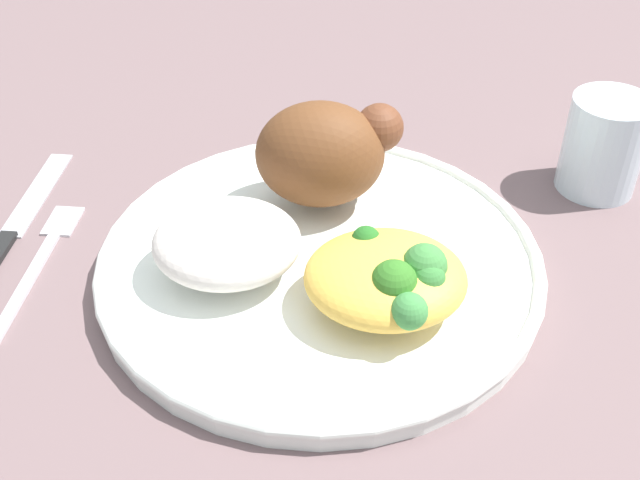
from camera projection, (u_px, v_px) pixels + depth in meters
name	position (u px, v px, depth m)	size (l,w,h in m)	color
ground_plane	(320.00, 272.00, 0.54)	(2.00, 2.00, 0.00)	#6F5859
plate	(320.00, 261.00, 0.53)	(0.30, 0.30, 0.02)	white
roasted_chicken	(329.00, 152.00, 0.55)	(0.10, 0.07, 0.08)	brown
rice_pile	(227.00, 242.00, 0.50)	(0.10, 0.09, 0.04)	silver
mac_cheese_with_broccoli	(389.00, 278.00, 0.48)	(0.10, 0.09, 0.04)	#F1BB48
fork	(41.00, 257.00, 0.55)	(0.03, 0.14, 0.01)	silver
knife	(8.00, 235.00, 0.57)	(0.03, 0.19, 0.01)	black
water_glass	(605.00, 146.00, 0.60)	(0.06, 0.06, 0.08)	silver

